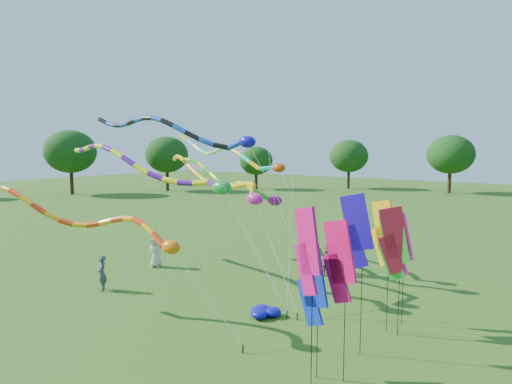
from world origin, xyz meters
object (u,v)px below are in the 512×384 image
Objects in this scene: tube_kite_red at (106,225)px; person_c at (329,260)px; blue_nylon_heap at (260,312)px; person_b at (102,273)px; tube_kite_orange at (219,180)px; person_a at (156,252)px.

person_c is at bearing 58.71° from tube_kite_red.
tube_kite_red reaches higher than blue_nylon_heap.
person_b reaches higher than blue_nylon_heap.
tube_kite_orange is at bearing 146.01° from blue_nylon_heap.
blue_nylon_heap is at bearing -42.27° from person_a.
person_a reaches higher than blue_nylon_heap.
person_c is (4.43, 10.41, -2.95)m from tube_kite_red.
person_a is at bearing 143.92° from person_b.
tube_kite_red is 11.69m from person_c.
blue_nylon_heap is 0.75× the size of person_c.
tube_kite_red is at bearing -82.49° from person_a.
blue_nylon_heap is 6.80m from person_c.
tube_kite_orange is at bearing 129.00° from person_c.
tube_kite_orange reaches higher than person_a.
tube_kite_red is 9.15× the size of blue_nylon_heap.
person_b is 1.01× the size of person_c.
blue_nylon_heap is at bearing -172.65° from person_c.
person_b is (-3.14, 1.81, -2.94)m from tube_kite_red.
tube_kite_orange is 7.42× the size of person_b.
tube_kite_orange is at bearing -11.38° from person_a.
person_a is (-8.98, 2.34, 0.70)m from blue_nylon_heap.
tube_kite_orange is (-0.37, 7.11, 1.28)m from tube_kite_red.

